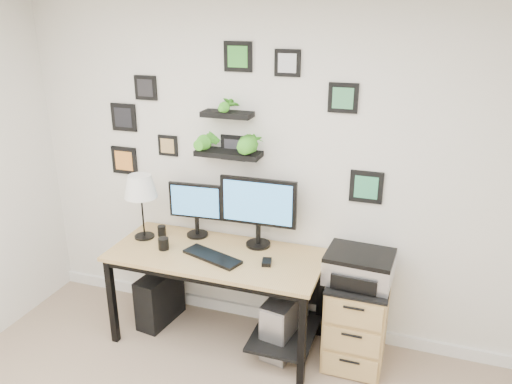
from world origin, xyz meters
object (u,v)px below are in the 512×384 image
at_px(mug, 164,244).
at_px(pc_tower_black, 160,298).
at_px(printer, 359,267).
at_px(file_cabinet, 357,320).
at_px(monitor_right, 258,207).
at_px(table_lamp, 140,188).
at_px(pc_tower_grey, 284,323).
at_px(monitor_left, 196,206).
at_px(desk, 222,266).

bearing_deg(mug, pc_tower_black, 139.06).
relative_size(mug, printer, 0.19).
distance_m(pc_tower_black, file_cabinet, 1.61).
relative_size(monitor_right, file_cabinet, 0.88).
bearing_deg(table_lamp, pc_tower_black, -7.46).
bearing_deg(printer, pc_tower_grey, -174.66).
bearing_deg(pc_tower_black, monitor_left, 38.99).
bearing_deg(desk, mug, -167.05).
height_order(pc_tower_grey, file_cabinet, file_cabinet).
bearing_deg(mug, pc_tower_grey, 6.47).
xyz_separation_m(mug, pc_tower_grey, (0.93, 0.11, -0.57)).
height_order(desk, pc_tower_grey, desk).
distance_m(monitor_right, mug, 0.77).
bearing_deg(monitor_left, pc_tower_black, -149.02).
height_order(monitor_right, mug, monitor_right).
height_order(mug, pc_tower_grey, mug).
bearing_deg(mug, table_lamp, 150.90).
bearing_deg(pc_tower_grey, desk, -179.39).
distance_m(desk, pc_tower_grey, 0.64).
bearing_deg(monitor_right, pc_tower_grey, -33.43).
xyz_separation_m(mug, printer, (1.45, 0.15, -0.02)).
relative_size(monitor_right, printer, 1.24).
distance_m(desk, printer, 1.03).
distance_m(monitor_left, pc_tower_black, 0.86).
relative_size(pc_tower_grey, printer, 1.02).
bearing_deg(file_cabinet, table_lamp, -179.34).
xyz_separation_m(desk, pc_tower_black, (-0.58, 0.02, -0.41)).
bearing_deg(table_lamp, pc_tower_grey, -1.60).
relative_size(monitor_right, pc_tower_grey, 1.21).
bearing_deg(desk, printer, 3.04).
distance_m(monitor_right, table_lamp, 0.93).
bearing_deg(mug, monitor_right, 23.38).
relative_size(table_lamp, file_cabinet, 0.78).
bearing_deg(desk, monitor_left, 146.65).
height_order(desk, monitor_right, monitor_right).
relative_size(pc_tower_black, file_cabinet, 0.65).
bearing_deg(desk, table_lamp, 176.81).
distance_m(monitor_right, pc_tower_grey, 0.91).
distance_m(desk, monitor_left, 0.52).
distance_m(desk, mug, 0.48).
distance_m(monitor_left, printer, 1.34).
relative_size(desk, pc_tower_grey, 3.28).
relative_size(mug, pc_tower_grey, 0.19).
height_order(table_lamp, file_cabinet, table_lamp).
distance_m(pc_tower_grey, file_cabinet, 0.55).
bearing_deg(printer, pc_tower_black, -178.95).
xyz_separation_m(desk, mug, (-0.44, -0.10, 0.17)).
distance_m(monitor_left, table_lamp, 0.45).
distance_m(table_lamp, mug, 0.47).
relative_size(desk, printer, 3.35).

